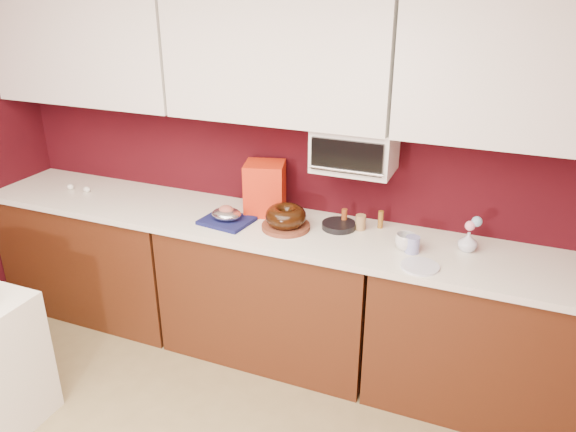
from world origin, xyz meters
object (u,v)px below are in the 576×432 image
(toaster_oven, at_px, (355,149))
(bundt_cake, at_px, (286,216))
(blue_jar, at_px, (412,245))
(foil_ham_nest, at_px, (226,214))
(flower_vase, at_px, (468,240))
(pandoro_box, at_px, (265,188))
(coffee_mug, at_px, (406,240))

(toaster_oven, bearing_deg, bundt_cake, -151.54)
(bundt_cake, relative_size, blue_jar, 2.61)
(foil_ham_nest, bearing_deg, flower_vase, 6.80)
(toaster_oven, height_order, blue_jar, toaster_oven)
(pandoro_box, relative_size, flower_vase, 2.64)
(blue_jar, bearing_deg, toaster_oven, 152.56)
(coffee_mug, bearing_deg, blue_jar, -25.99)
(toaster_oven, relative_size, bundt_cake, 1.88)
(bundt_cake, relative_size, coffee_mug, 2.18)
(bundt_cake, bearing_deg, coffee_mug, -0.15)
(toaster_oven, bearing_deg, blue_jar, -27.44)
(toaster_oven, distance_m, flower_vase, 0.79)
(pandoro_box, height_order, flower_vase, pandoro_box)
(toaster_oven, height_order, coffee_mug, toaster_oven)
(toaster_oven, xyz_separation_m, flower_vase, (0.67, -0.08, -0.41))
(pandoro_box, bearing_deg, foil_ham_nest, -139.16)
(coffee_mug, relative_size, blue_jar, 1.20)
(foil_ham_nest, distance_m, pandoro_box, 0.29)
(blue_jar, relative_size, flower_vase, 0.75)
(toaster_oven, xyz_separation_m, bundt_cake, (-0.34, -0.19, -0.39))
(flower_vase, bearing_deg, coffee_mug, -160.14)
(coffee_mug, xyz_separation_m, flower_vase, (0.31, 0.11, 0.01))
(flower_vase, bearing_deg, foil_ham_nest, -173.20)
(blue_jar, height_order, flower_vase, flower_vase)
(foil_ham_nest, bearing_deg, blue_jar, 1.64)
(foil_ham_nest, relative_size, blue_jar, 2.00)
(foil_ham_nest, bearing_deg, bundt_cake, 8.36)
(pandoro_box, relative_size, blue_jar, 3.54)
(bundt_cake, xyz_separation_m, blue_jar, (0.75, -0.02, -0.03))
(flower_vase, bearing_deg, blue_jar, -153.94)
(bundt_cake, height_order, flower_vase, bundt_cake)
(coffee_mug, bearing_deg, bundt_cake, 179.85)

